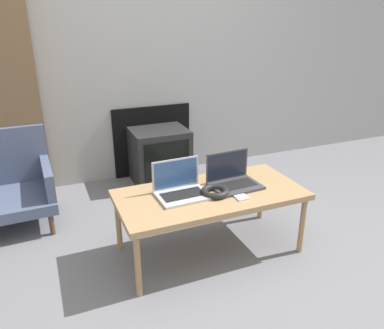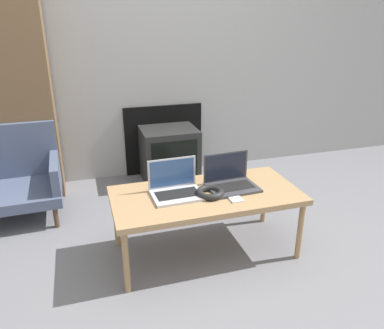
{
  "view_description": "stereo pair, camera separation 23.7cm",
  "coord_description": "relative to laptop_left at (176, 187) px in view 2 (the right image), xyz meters",
  "views": [
    {
      "loc": [
        -0.92,
        -1.54,
        1.46
      ],
      "look_at": [
        0.0,
        0.67,
        0.5
      ],
      "focal_mm": 35.0,
      "sensor_mm": 36.0,
      "label": 1
    },
    {
      "loc": [
        -0.7,
        -1.62,
        1.46
      ],
      "look_at": [
        0.0,
        0.67,
        0.5
      ],
      "focal_mm": 35.0,
      "sensor_mm": 36.0,
      "label": 2
    }
  ],
  "objects": [
    {
      "name": "ground_plane",
      "position": [
        0.18,
        -0.41,
        -0.47
      ],
      "size": [
        14.0,
        14.0,
        0.0
      ],
      "primitive_type": "plane",
      "color": "slate"
    },
    {
      "name": "wall_back",
      "position": [
        0.18,
        1.42,
        0.82
      ],
      "size": [
        7.0,
        0.08,
        2.6
      ],
      "color": "#999999",
      "rests_on": "ground_plane"
    },
    {
      "name": "table",
      "position": [
        0.18,
        -0.05,
        -0.08
      ],
      "size": [
        1.17,
        0.56,
        0.43
      ],
      "color": "#9E7A51",
      "rests_on": "ground_plane"
    },
    {
      "name": "laptop_left",
      "position": [
        0.0,
        0.0,
        0.0
      ],
      "size": [
        0.32,
        0.24,
        0.21
      ],
      "rotation": [
        0.0,
        0.0,
        0.03
      ],
      "color": "#B2B2B7",
      "rests_on": "table"
    },
    {
      "name": "laptop_right",
      "position": [
        0.36,
        -0.0,
        0.0
      ],
      "size": [
        0.32,
        0.25,
        0.21
      ],
      "rotation": [
        0.0,
        0.0,
        0.06
      ],
      "color": "#38383D",
      "rests_on": "table"
    },
    {
      "name": "headphones",
      "position": [
        0.19,
        -0.09,
        -0.02
      ],
      "size": [
        0.18,
        0.18,
        0.04
      ],
      "color": "black",
      "rests_on": "table"
    },
    {
      "name": "phone",
      "position": [
        0.32,
        -0.16,
        -0.04
      ],
      "size": [
        0.07,
        0.14,
        0.01
      ],
      "color": "silver",
      "rests_on": "table"
    },
    {
      "name": "tv",
      "position": [
        0.24,
        1.16,
        -0.22
      ],
      "size": [
        0.5,
        0.42,
        0.5
      ],
      "color": "black",
      "rests_on": "ground_plane"
    },
    {
      "name": "armchair",
      "position": [
        -1.05,
        0.92,
        -0.14
      ],
      "size": [
        0.67,
        0.63,
        0.68
      ],
      "rotation": [
        0.0,
        0.0,
        0.03
      ],
      "color": "#47516B",
      "rests_on": "ground_plane"
    },
    {
      "name": "bookshelf",
      "position": [
        -1.08,
        1.22,
        0.42
      ],
      "size": [
        0.73,
        0.32,
        1.78
      ],
      "color": "brown",
      "rests_on": "ground_plane"
    }
  ]
}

